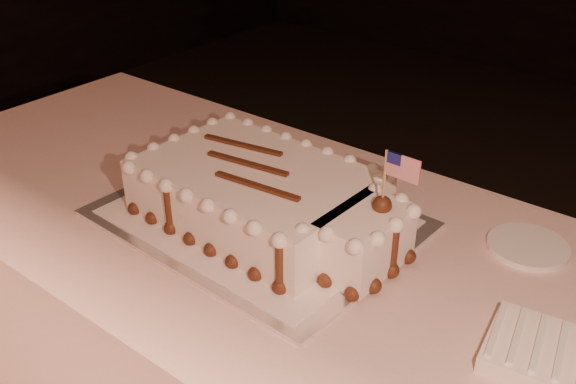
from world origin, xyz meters
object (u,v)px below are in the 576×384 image
Objects in this scene: cake_board at (257,218)px; sheet_cake at (268,198)px; side_plate at (528,246)px; napkin_stack at (558,358)px.

cake_board is 1.04× the size of sheet_cake.
cake_board is 4.00× the size of side_plate.
napkin_stack is at bearing -0.69° from cake_board.
side_plate is (0.43, 0.24, -0.06)m from sheet_cake.
side_plate is (-0.14, 0.27, -0.01)m from napkin_stack.
sheet_cake is at bearing -151.13° from side_plate.
napkin_stack reaches higher than side_plate.
sheet_cake reaches higher than cake_board.
napkin_stack is (0.58, -0.03, -0.05)m from sheet_cake.
napkin_stack is at bearing -2.93° from sheet_cake.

